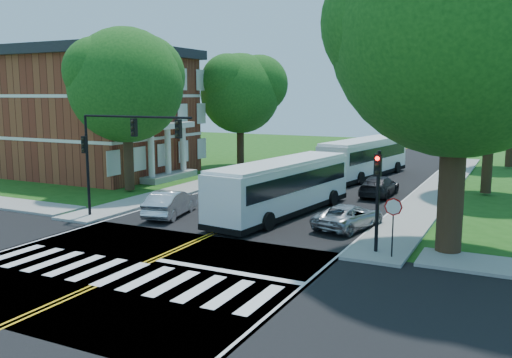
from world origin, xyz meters
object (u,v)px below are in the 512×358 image
Objects in this scene: bus_follow at (365,157)px; suv at (349,216)px; bus_lead at (283,186)px; signal_nw at (118,142)px; signal_ne at (378,188)px; hatchback at (170,203)px; dark_sedan at (379,186)px.

suv is at bearing 111.46° from bus_follow.
bus_lead is 4.78m from suv.
bus_follow is (7.60, 21.87, -2.68)m from signal_nw.
signal_ne is 12.80m from hatchback.
hatchback is (1.65, 2.30, -3.62)m from signal_nw.
hatchback is 1.00× the size of suv.
signal_nw is 1.49× the size of dark_sedan.
dark_sedan is (-3.23, 13.82, -2.26)m from signal_ne.
bus_lead reaches higher than suv.
signal_ne is (14.06, 0.01, -1.41)m from signal_nw.
bus_follow is at bearing -119.42° from hatchback.
signal_nw reaches higher than signal_ne.
dark_sedan is at bearing -141.00° from hatchback.
signal_nw reaches higher than hatchback.
dark_sedan is (10.82, 13.83, -3.67)m from signal_nw.
signal_ne is at bearing 103.22° from dark_sedan.
bus_lead is at bearing 37.57° from signal_nw.
signal_ne is 14.37m from dark_sedan.
bus_lead is 6.51m from hatchback.
signal_nw is 0.58× the size of bus_lead.
bus_follow is at bearing -68.13° from dark_sedan.
bus_follow reaches higher than dark_sedan.
signal_nw is 1.56× the size of suv.
hatchback reaches higher than dark_sedan.
signal_nw is 14.13m from signal_ne.
signal_nw is at bearing 41.75° from hatchback.
signal_ne is 0.96× the size of hatchback.
signal_ne reaches higher than bus_follow.
bus_follow is 18.29m from suv.
suv is (4.43, -1.48, -1.02)m from bus_lead.
suv is at bearing 19.26° from signal_nw.
signal_ne is 22.83m from bus_follow.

